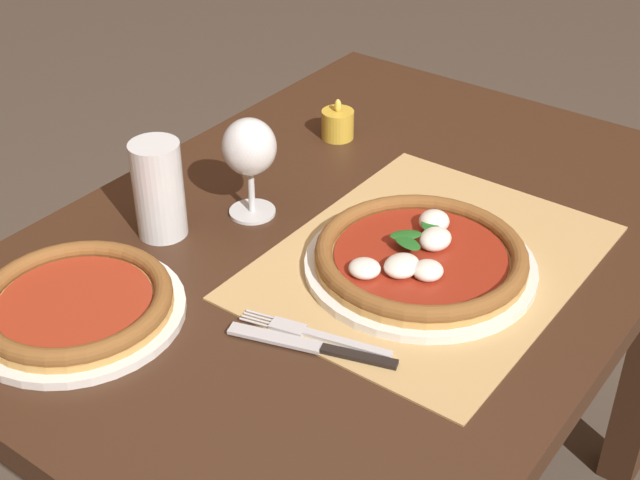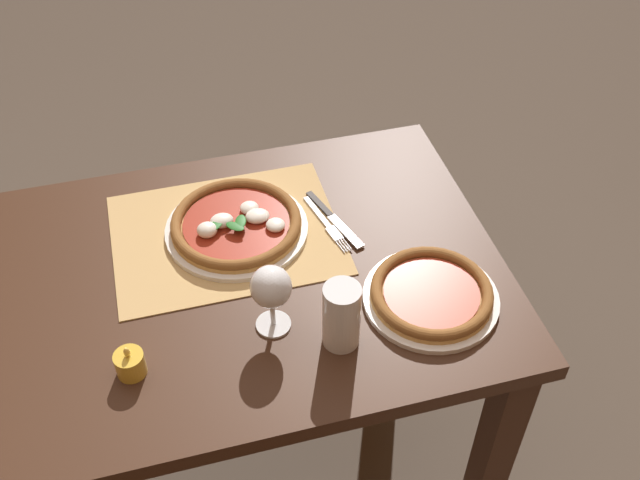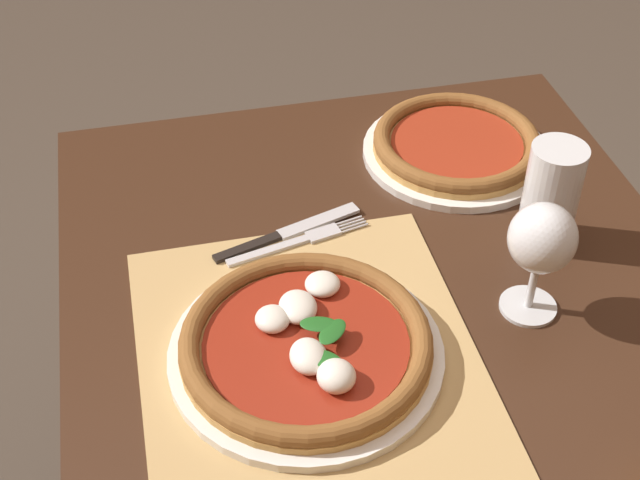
# 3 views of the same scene
# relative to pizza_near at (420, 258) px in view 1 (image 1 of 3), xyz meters

# --- Properties ---
(dining_table) EXTENTS (1.13, 0.80, 0.74)m
(dining_table) POSITION_rel_pizza_near_xyz_m (0.03, 0.12, -0.14)
(dining_table) COLOR #382114
(dining_table) RESTS_ON ground
(paper_placemat) EXTENTS (0.50, 0.39, 0.00)m
(paper_placemat) POSITION_rel_pizza_near_xyz_m (0.03, 0.00, -0.02)
(paper_placemat) COLOR tan
(paper_placemat) RESTS_ON dining_table
(pizza_near) EXTENTS (0.32, 0.32, 0.05)m
(pizza_near) POSITION_rel_pizza_near_xyz_m (0.00, 0.00, 0.00)
(pizza_near) COLOR silver
(pizza_near) RESTS_ON paper_placemat
(pizza_far) EXTENTS (0.28, 0.28, 0.04)m
(pizza_far) POSITION_rel_pizza_near_xyz_m (-0.34, 0.30, -0.00)
(pizza_far) COLOR silver
(pizza_far) RESTS_ON dining_table
(wine_glass) EXTENTS (0.08, 0.08, 0.16)m
(wine_glass) POSITION_rel_pizza_near_xyz_m (-0.02, 0.28, 0.08)
(wine_glass) COLOR silver
(wine_glass) RESTS_ON dining_table
(pint_glass) EXTENTS (0.07, 0.07, 0.15)m
(pint_glass) POSITION_rel_pizza_near_xyz_m (-0.14, 0.35, 0.05)
(pint_glass) COLOR silver
(pint_glass) RESTS_ON dining_table
(fork) EXTENTS (0.06, 0.20, 0.00)m
(fork) POSITION_rel_pizza_near_xyz_m (-0.20, 0.03, -0.02)
(fork) COLOR #B7B7BC
(fork) RESTS_ON paper_placemat
(knife) EXTENTS (0.08, 0.21, 0.01)m
(knife) POSITION_rel_pizza_near_xyz_m (-0.22, 0.02, -0.02)
(knife) COLOR black
(knife) RESTS_ON paper_placemat
(votive_candle) EXTENTS (0.06, 0.06, 0.07)m
(votive_candle) POSITION_rel_pizza_near_xyz_m (0.26, 0.32, 0.00)
(votive_candle) COLOR gold
(votive_candle) RESTS_ON dining_table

